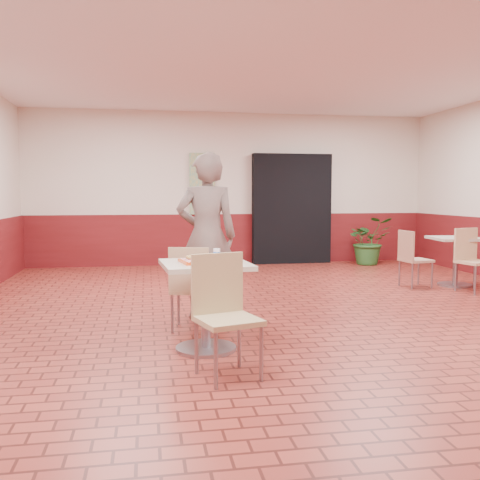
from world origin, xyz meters
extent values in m
cube|color=maroon|center=(0.00, 0.00, 0.00)|extent=(8.00, 10.00, 0.01)
cube|color=white|center=(0.00, 0.00, 3.00)|extent=(8.00, 10.00, 0.01)
cube|color=beige|center=(0.00, 5.00, 1.50)|extent=(8.00, 0.01, 3.00)
cube|color=#5C1113|center=(0.00, 4.98, 0.50)|extent=(8.00, 0.04, 1.00)
cube|color=black|center=(1.20, 4.88, 1.10)|extent=(1.60, 0.22, 2.20)
cube|color=gray|center=(-0.60, 4.94, 1.60)|extent=(0.50, 0.03, 1.20)
cube|color=beige|center=(-1.17, -0.85, 0.78)|extent=(0.76, 0.76, 0.04)
cylinder|color=gray|center=(-1.17, -0.85, 0.38)|extent=(0.08, 0.08, 0.76)
cylinder|color=gray|center=(-1.17, -0.85, 0.02)|extent=(0.55, 0.55, 0.03)
cube|color=tan|center=(-1.08, -1.60, 0.45)|extent=(0.54, 0.54, 0.04)
cube|color=tan|center=(-1.13, -1.42, 0.71)|extent=(0.43, 0.15, 0.48)
cylinder|color=gray|center=(-1.20, -1.84, 0.21)|extent=(0.03, 0.03, 0.43)
cylinder|color=gray|center=(-0.84, -1.73, 0.21)|extent=(0.03, 0.03, 0.43)
cylinder|color=gray|center=(-1.31, -1.48, 0.21)|extent=(0.03, 0.03, 0.43)
cylinder|color=gray|center=(-0.95, -1.37, 0.21)|extent=(0.03, 0.03, 0.43)
cube|color=tan|center=(-1.23, -0.09, 0.41)|extent=(0.49, 0.49, 0.04)
cube|color=tan|center=(-1.27, -0.26, 0.65)|extent=(0.40, 0.13, 0.44)
cylinder|color=gray|center=(-1.02, 0.04, 0.20)|extent=(0.03, 0.03, 0.39)
cylinder|color=gray|center=(-1.36, 0.12, 0.20)|extent=(0.03, 0.03, 0.39)
cylinder|color=gray|center=(-1.10, -0.30, 0.20)|extent=(0.03, 0.03, 0.39)
cylinder|color=gray|center=(-1.44, -0.21, 0.20)|extent=(0.03, 0.03, 0.39)
imported|color=#6E5D55|center=(-1.02, 0.41, 0.93)|extent=(0.70, 0.48, 1.86)
cube|color=#DA4010|center=(-1.17, -0.85, 0.81)|extent=(0.43, 0.34, 0.02)
cube|color=#E18585|center=(-1.17, -0.85, 0.82)|extent=(0.38, 0.29, 0.00)
torus|color=#BA9344|center=(-1.29, -0.80, 0.84)|extent=(0.11, 0.11, 0.03)
ellipsoid|color=#ECB445|center=(-1.14, -0.90, 0.85)|extent=(0.16, 0.11, 0.04)
cube|color=white|center=(-1.14, -0.90, 0.87)|extent=(0.14, 0.09, 0.01)
ellipsoid|color=#BF8A1A|center=(-1.20, -0.92, 0.84)|extent=(0.04, 0.03, 0.02)
cylinder|color=white|center=(-1.05, -0.73, 0.87)|extent=(0.06, 0.06, 0.08)
cylinder|color=blue|center=(-1.05, -0.73, 0.87)|extent=(0.07, 0.07, 0.02)
cube|color=#B9AB95|center=(2.97, 1.86, 0.73)|extent=(0.71, 0.71, 0.04)
cylinder|color=gray|center=(2.97, 1.86, 0.35)|extent=(0.08, 0.08, 0.71)
cylinder|color=gray|center=(2.97, 1.86, 0.01)|extent=(0.51, 0.51, 0.03)
cube|color=tan|center=(2.32, 1.87, 0.40)|extent=(0.44, 0.44, 0.04)
cube|color=tan|center=(2.14, 1.85, 0.64)|extent=(0.07, 0.40, 0.43)
cylinder|color=gray|center=(2.51, 1.72, 0.19)|extent=(0.03, 0.03, 0.39)
cylinder|color=gray|center=(2.47, 2.06, 0.19)|extent=(0.03, 0.03, 0.39)
cylinder|color=gray|center=(2.17, 1.68, 0.19)|extent=(0.03, 0.03, 0.39)
cylinder|color=gray|center=(2.13, 2.02, 0.19)|extent=(0.03, 0.03, 0.39)
cube|color=#D9B282|center=(2.95, 1.33, 0.43)|extent=(0.50, 0.50, 0.04)
cube|color=#D9B282|center=(2.90, 1.51, 0.68)|extent=(0.42, 0.12, 0.46)
cylinder|color=gray|center=(2.81, 1.11, 0.20)|extent=(0.03, 0.03, 0.41)
cylinder|color=gray|center=(2.73, 1.46, 0.20)|extent=(0.03, 0.03, 0.41)
cylinder|color=gray|center=(3.08, 1.54, 0.20)|extent=(0.03, 0.03, 0.41)
imported|color=#265A24|center=(2.66, 4.40, 0.48)|extent=(0.89, 0.78, 0.95)
camera|label=1|loc=(-1.67, -5.56, 1.41)|focal=40.00mm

